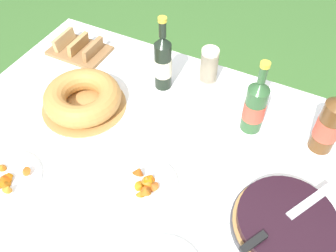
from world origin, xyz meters
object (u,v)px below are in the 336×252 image
snack_plate_left (7,178)px  snack_plate_right (147,183)px  bundt_cake (83,98)px  bread_board (79,48)px  berry_tart (286,223)px  cider_bottle_green (255,106)px  cider_bottle_amber (330,124)px  cup_stack (209,66)px  juice_bottle_red (163,62)px  serving_knife (282,222)px

snack_plate_left → snack_plate_right: (0.43, 0.19, 0.00)m
bundt_cake → bread_board: bearing=128.8°
berry_tart → cider_bottle_green: 0.42m
cider_bottle_amber → bread_board: bearing=176.8°
snack_plate_right → bread_board: bread_board is taller
cider_bottle_green → berry_tart: bearing=-56.9°
cup_stack → cider_bottle_green: 0.30m
bundt_cake → snack_plate_left: size_ratio=1.44×
juice_bottle_red → bread_board: (-0.45, 0.03, -0.10)m
juice_bottle_red → snack_plate_right: (0.18, -0.46, -0.11)m
bundt_cake → juice_bottle_red: size_ratio=1.03×
bundt_cake → cider_bottle_green: bearing=17.3°
cider_bottle_amber → juice_bottle_red: 0.66m
bread_board → juice_bottle_red: bearing=-3.5°
bundt_cake → cup_stack: bearing=43.8°
serving_knife → cider_bottle_amber: (0.04, 0.40, 0.06)m
serving_knife → juice_bottle_red: (-0.61, 0.43, 0.06)m
cider_bottle_amber → snack_plate_right: cider_bottle_amber is taller
berry_tart → snack_plate_right: (-0.45, -0.06, -0.01)m
bundt_cake → cider_bottle_amber: cider_bottle_amber is taller
juice_bottle_red → bread_board: 0.46m
bundt_cake → bread_board: (-0.22, 0.28, -0.03)m
berry_tart → serving_knife: (-0.01, -0.03, 0.04)m
berry_tart → cider_bottle_green: bearing=123.1°
cup_stack → cider_bottle_amber: 0.52m
serving_knife → bread_board: size_ratio=1.31×
cider_bottle_green → cider_bottle_amber: size_ratio=0.94×
bundt_cake → bread_board: bundt_cake is taller
serving_knife → cup_stack: bearing=69.2°
cup_stack → juice_bottle_red: (-0.16, -0.11, 0.04)m
bread_board → serving_knife: bearing=-23.3°
juice_bottle_red → bread_board: juice_bottle_red is taller
cider_bottle_amber → juice_bottle_red: size_ratio=1.01×
snack_plate_right → serving_knife: bearing=4.3°
cider_bottle_amber → juice_bottle_red: cider_bottle_amber is taller
berry_tart → juice_bottle_red: (-0.63, 0.40, 0.10)m
berry_tart → snack_plate_right: snack_plate_right is taller
bundt_cake → bread_board: 0.36m
berry_tart → bundt_cake: (-0.85, 0.15, 0.02)m
bundt_cake → cup_stack: 0.53m
serving_knife → snack_plate_left: (-0.86, -0.23, -0.05)m
bread_board → cup_stack: bearing=7.9°
bread_board → snack_plate_left: bearing=-74.0°
berry_tart → cider_bottle_amber: bearing=85.6°
bundt_cake → berry_tart: bearing=-10.2°
berry_tart → snack_plate_left: bearing=-163.9°
juice_bottle_red → cider_bottle_amber: bearing=-2.9°
serving_knife → snack_plate_left: bearing=133.7°
cup_stack → bread_board: size_ratio=0.63×
cup_stack → cider_bottle_green: cider_bottle_green is taller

